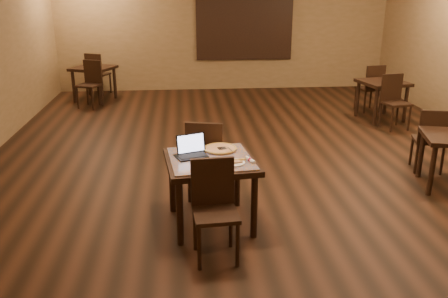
{
  "coord_description": "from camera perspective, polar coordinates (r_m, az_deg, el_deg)",
  "views": [
    {
      "loc": [
        -1.04,
        -6.73,
        2.48
      ],
      "look_at": [
        -0.62,
        -2.05,
        0.85
      ],
      "focal_mm": 38.0,
      "sensor_mm": 36.0,
      "label": 1
    }
  ],
  "objects": [
    {
      "name": "pizza_whole",
      "position": [
        5.19,
        -0.47,
        0.06
      ],
      "size": [
        0.37,
        0.37,
        0.03
      ],
      "color": "beige",
      "rests_on": "pizza_pan"
    },
    {
      "name": "wall_front",
      "position": [
        2.24,
        23.35,
        -8.54
      ],
      "size": [
        8.0,
        0.02,
        3.0
      ],
      "primitive_type": "cube",
      "color": "olive",
      "rests_on": "ground"
    },
    {
      "name": "other_table_a_chair_far",
      "position": [
        10.14,
        17.33,
        7.3
      ],
      "size": [
        0.49,
        0.49,
        0.97
      ],
      "rotation": [
        0.0,
        0.0,
        3.33
      ],
      "color": "black",
      "rests_on": "ground"
    },
    {
      "name": "pizza_slice",
      "position": [
        4.81,
        1.13,
        -1.49
      ],
      "size": [
        0.23,
        0.23,
        0.02
      ],
      "primitive_type": null,
      "rotation": [
        0.0,
        0.0,
        0.22
      ],
      "color": "beige",
      "rests_on": "plate"
    },
    {
      "name": "plate",
      "position": [
        4.81,
        1.12,
        -1.67
      ],
      "size": [
        0.24,
        0.24,
        0.01
      ],
      "primitive_type": "cylinder",
      "color": "white",
      "rests_on": "tiled_table"
    },
    {
      "name": "other_table_a_chair_near",
      "position": [
        9.11,
        19.76,
        5.78
      ],
      "size": [
        0.49,
        0.49,
        0.97
      ],
      "rotation": [
        0.0,
        0.0,
        0.18
      ],
      "color": "black",
      "rests_on": "ground"
    },
    {
      "name": "other_table_b",
      "position": [
        11.06,
        -15.42,
        8.85
      ],
      "size": [
        1.06,
        1.06,
        0.76
      ],
      "rotation": [
        0.0,
        0.0,
        -0.41
      ],
      "color": "black",
      "rests_on": "ground"
    },
    {
      "name": "spatula",
      "position": [
        5.17,
        -0.23,
        0.08
      ],
      "size": [
        0.15,
        0.24,
        0.01
      ],
      "primitive_type": "cube",
      "rotation": [
        0.0,
        0.0,
        0.28
      ],
      "color": "silver",
      "rests_on": "pizza_whole"
    },
    {
      "name": "wall_back",
      "position": [
        11.81,
        -0.04,
        14.41
      ],
      "size": [
        8.0,
        0.02,
        3.0
      ],
      "primitive_type": "cube",
      "color": "olive",
      "rests_on": "ground"
    },
    {
      "name": "other_table_a",
      "position": [
        9.61,
        18.53,
        7.02
      ],
      "size": [
        0.93,
        0.93,
        0.75
      ],
      "rotation": [
        0.0,
        0.0,
        0.18
      ],
      "color": "black",
      "rests_on": "ground"
    },
    {
      "name": "chair_main_near",
      "position": [
        4.49,
        -1.19,
        -6.52
      ],
      "size": [
        0.44,
        0.44,
        0.95
      ],
      "rotation": [
        0.0,
        0.0,
        0.08
      ],
      "color": "black",
      "rests_on": "ground"
    },
    {
      "name": "ground",
      "position": [
        7.25,
        3.45,
        -0.9
      ],
      "size": [
        10.0,
        10.0,
        0.0
      ],
      "primitive_type": "plane",
      "color": "black",
      "rests_on": "ground"
    },
    {
      "name": "other_table_b_chair_near",
      "position": [
        10.51,
        -15.73,
        7.89
      ],
      "size": [
        0.56,
        0.56,
        0.98
      ],
      "rotation": [
        0.0,
        0.0,
        -0.41
      ],
      "color": "black",
      "rests_on": "ground"
    },
    {
      "name": "other_table_b_chair_far",
      "position": [
        11.64,
        -15.09,
        8.99
      ],
      "size": [
        0.56,
        0.56,
        0.98
      ],
      "rotation": [
        0.0,
        0.0,
        2.73
      ],
      "color": "black",
      "rests_on": "ground"
    },
    {
      "name": "napkin_roll",
      "position": [
        4.87,
        3.18,
        -1.31
      ],
      "size": [
        0.09,
        0.17,
        0.04
      ],
      "rotation": [
        0.0,
        0.0,
        0.37
      ],
      "color": "white",
      "rests_on": "tiled_table"
    },
    {
      "name": "chair_main_far",
      "position": [
        5.61,
        -2.19,
        -0.83
      ],
      "size": [
        0.52,
        0.52,
        1.0
      ],
      "rotation": [
        0.0,
        0.0,
        2.92
      ],
      "color": "black",
      "rests_on": "ground"
    },
    {
      "name": "mural",
      "position": [
        11.83,
        2.47,
        14.64
      ],
      "size": [
        2.34,
        0.05,
        1.64
      ],
      "color": "#26668E",
      "rests_on": "wall_back"
    },
    {
      "name": "laptop",
      "position": [
        5.03,
        -3.97,
        -0.15
      ],
      "size": [
        0.38,
        0.35,
        0.22
      ],
      "rotation": [
        0.0,
        0.0,
        0.34
      ],
      "color": "black",
      "rests_on": "tiled_table"
    },
    {
      "name": "tiled_table",
      "position": [
        5.0,
        -1.61,
        -2.2
      ],
      "size": [
        1.02,
        1.02,
        0.76
      ],
      "rotation": [
        0.0,
        0.0,
        0.11
      ],
      "color": "black",
      "rests_on": "ground"
    },
    {
      "name": "pizza_pan",
      "position": [
        5.2,
        -0.47,
        -0.1
      ],
      "size": [
        0.34,
        0.34,
        0.01
      ],
      "primitive_type": "cylinder",
      "color": "silver",
      "rests_on": "tiled_table"
    },
    {
      "name": "other_table_c_chair_far",
      "position": [
        7.07,
        23.62,
        1.35
      ],
      "size": [
        0.48,
        0.48,
        0.91
      ],
      "rotation": [
        0.0,
        0.0,
        2.88
      ],
      "color": "black",
      "rests_on": "ground"
    }
  ]
}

